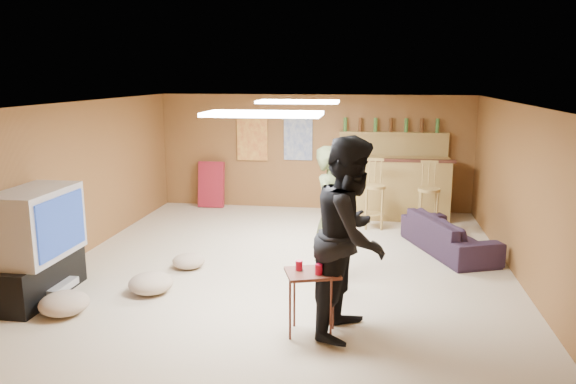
# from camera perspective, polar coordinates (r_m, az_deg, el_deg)

# --- Properties ---
(ground) EXTENTS (7.00, 7.00, 0.00)m
(ground) POSITION_cam_1_polar(r_m,az_deg,el_deg) (7.71, -0.23, -7.59)
(ground) COLOR #C5B396
(ground) RESTS_ON ground
(ceiling) EXTENTS (6.00, 7.00, 0.02)m
(ceiling) POSITION_cam_1_polar(r_m,az_deg,el_deg) (7.28, -0.24, 8.96)
(ceiling) COLOR silver
(ceiling) RESTS_ON ground
(wall_back) EXTENTS (6.00, 0.02, 2.20)m
(wall_back) POSITION_cam_1_polar(r_m,az_deg,el_deg) (10.84, 2.63, 4.05)
(wall_back) COLOR brown
(wall_back) RESTS_ON ground
(wall_front) EXTENTS (6.00, 0.02, 2.20)m
(wall_front) POSITION_cam_1_polar(r_m,az_deg,el_deg) (4.12, -7.87, -9.08)
(wall_front) COLOR brown
(wall_front) RESTS_ON ground
(wall_left) EXTENTS (0.02, 7.00, 2.20)m
(wall_left) POSITION_cam_1_polar(r_m,az_deg,el_deg) (8.41, -20.86, 1.02)
(wall_left) COLOR brown
(wall_left) RESTS_ON ground
(wall_right) EXTENTS (0.02, 7.00, 2.20)m
(wall_right) POSITION_cam_1_polar(r_m,az_deg,el_deg) (7.57, 22.82, -0.26)
(wall_right) COLOR brown
(wall_right) RESTS_ON ground
(tv_stand) EXTENTS (0.55, 1.30, 0.50)m
(tv_stand) POSITION_cam_1_polar(r_m,az_deg,el_deg) (7.24, -24.23, -7.89)
(tv_stand) COLOR black
(tv_stand) RESTS_ON ground
(dvd_box) EXTENTS (0.35, 0.50, 0.08)m
(dvd_box) POSITION_cam_1_polar(r_m,az_deg,el_deg) (7.16, -22.67, -8.83)
(dvd_box) COLOR #B2B2B7
(dvd_box) RESTS_ON tv_stand
(tv_body) EXTENTS (0.60, 1.10, 0.80)m
(tv_body) POSITION_cam_1_polar(r_m,az_deg,el_deg) (7.02, -24.20, -2.94)
(tv_body) COLOR #B2B2B7
(tv_body) RESTS_ON tv_stand
(tv_screen) EXTENTS (0.02, 0.95, 0.65)m
(tv_screen) POSITION_cam_1_polar(r_m,az_deg,el_deg) (6.86, -22.02, -3.09)
(tv_screen) COLOR navy
(tv_screen) RESTS_ON tv_body
(bar_counter) EXTENTS (2.00, 0.60, 1.10)m
(bar_counter) POSITION_cam_1_polar(r_m,az_deg,el_deg) (10.34, 10.57, 0.39)
(bar_counter) COLOR olive
(bar_counter) RESTS_ON ground
(bar_lip) EXTENTS (2.10, 0.12, 0.05)m
(bar_lip) POSITION_cam_1_polar(r_m,az_deg,el_deg) (10.00, 10.73, 3.19)
(bar_lip) COLOR #421D15
(bar_lip) RESTS_ON bar_counter
(bar_shelf) EXTENTS (2.00, 0.18, 0.05)m
(bar_shelf) POSITION_cam_1_polar(r_m,az_deg,el_deg) (10.65, 10.69, 5.88)
(bar_shelf) COLOR olive
(bar_shelf) RESTS_ON bar_backing
(bar_backing) EXTENTS (2.00, 0.14, 0.60)m
(bar_backing) POSITION_cam_1_polar(r_m,az_deg,el_deg) (10.70, 10.63, 4.29)
(bar_backing) COLOR olive
(bar_backing) RESTS_ON bar_counter
(poster_left) EXTENTS (0.60, 0.03, 0.85)m
(poster_left) POSITION_cam_1_polar(r_m,az_deg,el_deg) (10.96, -3.65, 5.44)
(poster_left) COLOR #BF3F26
(poster_left) RESTS_ON wall_back
(poster_right) EXTENTS (0.55, 0.03, 0.80)m
(poster_right) POSITION_cam_1_polar(r_m,az_deg,el_deg) (10.81, 1.03, 5.37)
(poster_right) COLOR #334C99
(poster_right) RESTS_ON wall_back
(folding_chair_stack) EXTENTS (0.50, 0.26, 0.91)m
(folding_chair_stack) POSITION_cam_1_polar(r_m,az_deg,el_deg) (11.14, -7.79, 0.77)
(folding_chair_stack) COLOR maroon
(folding_chair_stack) RESTS_ON ground
(ceiling_panel_front) EXTENTS (1.20, 0.60, 0.04)m
(ceiling_panel_front) POSITION_cam_1_polar(r_m,az_deg,el_deg) (5.81, -2.55, 7.93)
(ceiling_panel_front) COLOR white
(ceiling_panel_front) RESTS_ON ceiling
(ceiling_panel_back) EXTENTS (1.20, 0.60, 0.04)m
(ceiling_panel_back) POSITION_cam_1_polar(r_m,az_deg,el_deg) (8.47, 1.03, 9.15)
(ceiling_panel_back) COLOR white
(ceiling_panel_back) RESTS_ON ceiling
(person_olive) EXTENTS (0.59, 0.73, 1.73)m
(person_olive) POSITION_cam_1_polar(r_m,az_deg,el_deg) (6.91, 4.50, -2.45)
(person_olive) COLOR #5B663B
(person_olive) RESTS_ON ground
(person_black) EXTENTS (0.97, 1.13, 2.00)m
(person_black) POSITION_cam_1_polar(r_m,az_deg,el_deg) (5.59, 6.44, -4.52)
(person_black) COLOR black
(person_black) RESTS_ON ground
(sofa) EXTENTS (1.32, 1.94, 0.53)m
(sofa) POSITION_cam_1_polar(r_m,az_deg,el_deg) (8.60, 16.01, -4.17)
(sofa) COLOR black
(sofa) RESTS_ON ground
(tray_table) EXTENTS (0.61, 0.55, 0.66)m
(tray_table) POSITION_cam_1_polar(r_m,az_deg,el_deg) (5.71, 2.46, -11.21)
(tray_table) COLOR #421D15
(tray_table) RESTS_ON ground
(cup_red_near) EXTENTS (0.08, 0.08, 0.10)m
(cup_red_near) POSITION_cam_1_polar(r_m,az_deg,el_deg) (5.61, 1.13, -7.46)
(cup_red_near) COLOR #BD0C2E
(cup_red_near) RESTS_ON tray_table
(cup_red_far) EXTENTS (0.08, 0.08, 0.10)m
(cup_red_far) POSITION_cam_1_polar(r_m,az_deg,el_deg) (5.50, 3.14, -7.84)
(cup_red_far) COLOR #BD0C2E
(cup_red_far) RESTS_ON tray_table
(cup_blue) EXTENTS (0.09, 0.09, 0.11)m
(cup_blue) POSITION_cam_1_polar(r_m,az_deg,el_deg) (5.63, 4.21, -7.39)
(cup_blue) COLOR #153F94
(cup_blue) RESTS_ON tray_table
(bar_stool_left) EXTENTS (0.40, 0.40, 1.21)m
(bar_stool_left) POSITION_cam_1_polar(r_m,az_deg,el_deg) (9.57, 8.79, -0.13)
(bar_stool_left) COLOR olive
(bar_stool_left) RESTS_ON ground
(bar_stool_right) EXTENTS (0.37, 0.37, 1.11)m
(bar_stool_right) POSITION_cam_1_polar(r_m,az_deg,el_deg) (9.48, 14.09, -0.76)
(bar_stool_right) COLOR olive
(bar_stool_right) RESTS_ON ground
(cushion_near_tv) EXTENTS (0.53, 0.53, 0.24)m
(cushion_near_tv) POSITION_cam_1_polar(r_m,az_deg,el_deg) (7.00, -13.77, -8.98)
(cushion_near_tv) COLOR tan
(cushion_near_tv) RESTS_ON ground
(cushion_mid) EXTENTS (0.55, 0.55, 0.19)m
(cushion_mid) POSITION_cam_1_polar(r_m,az_deg,el_deg) (7.75, -10.07, -6.91)
(cushion_mid) COLOR tan
(cushion_mid) RESTS_ON ground
(cushion_far) EXTENTS (0.66, 0.66, 0.24)m
(cushion_far) POSITION_cam_1_polar(r_m,az_deg,el_deg) (6.70, -21.79, -10.46)
(cushion_far) COLOR tan
(cushion_far) RESTS_ON ground
(bottle_row) EXTENTS (1.76, 0.08, 0.26)m
(bottle_row) POSITION_cam_1_polar(r_m,az_deg,el_deg) (10.61, 10.40, 6.71)
(bottle_row) COLOR #3F7233
(bottle_row) RESTS_ON bar_shelf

